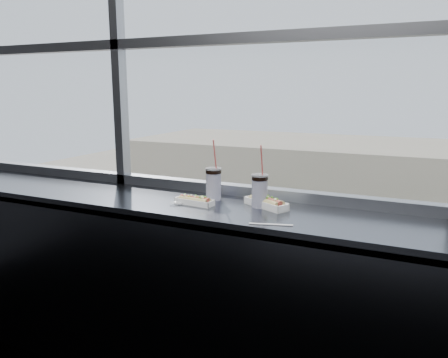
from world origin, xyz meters
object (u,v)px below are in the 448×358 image
at_px(soda_cup_left, 214,182).
at_px(tree_center, 400,238).
at_px(tree_left, 276,217).
at_px(loose_straw, 271,224).
at_px(car_near_c, 356,355).
at_px(pedestrian_a, 321,254).
at_px(wrapper, 176,203).
at_px(car_far_a, 236,261).
at_px(soda_cup_right, 260,189).
at_px(car_near_b, 203,316).
at_px(hotdog_tray_left, 194,200).
at_px(car_near_a, 132,300).
at_px(hotdog_tray_right, 266,202).
at_px(pedestrian_b, 373,260).

xyz_separation_m(soda_cup_left, tree_center, (0.11, 28.17, -9.30)).
bearing_deg(tree_left, loose_straw, -72.32).
distance_m(car_near_c, pedestrian_a, 12.41).
xyz_separation_m(car_near_c, tree_left, (-7.72, 12.00, 2.20)).
distance_m(wrapper, car_far_a, 28.60).
xyz_separation_m(soda_cup_left, car_near_c, (-0.91, 16.17, -11.13)).
height_order(soda_cup_right, car_near_b, soda_cup_right).
relative_size(hotdog_tray_left, pedestrian_a, 0.12).
distance_m(soda_cup_left, car_near_a, 23.54).
bearing_deg(hotdog_tray_right, car_far_a, 140.94).
distance_m(soda_cup_left, car_near_c, 19.65).
xyz_separation_m(car_far_a, tree_left, (1.54, 4.00, 2.28)).
bearing_deg(hotdog_tray_right, soda_cup_left, -157.85).
bearing_deg(soda_cup_right, wrapper, -160.88).
xyz_separation_m(car_far_a, pedestrian_b, (8.71, 4.18, -0.03)).
bearing_deg(car_far_a, car_near_b, -170.96).
xyz_separation_m(hotdog_tray_left, soda_cup_right, (0.34, 0.10, 0.08)).
bearing_deg(hotdog_tray_left, tree_left, 111.90).
bearing_deg(tree_left, hotdog_tray_right, -72.38).
relative_size(wrapper, car_near_c, 0.01).
relative_size(soda_cup_right, pedestrian_b, 0.18).
bearing_deg(loose_straw, car_far_a, 97.21).
xyz_separation_m(car_near_c, pedestrian_b, (-0.55, 12.18, -0.11)).
bearing_deg(pedestrian_b, loose_straw, -176.18).
height_order(wrapper, tree_center, wrapper).
bearing_deg(pedestrian_a, wrapper, 9.91).
bearing_deg(tree_left, tree_center, 0.00).
bearing_deg(car_near_c, hotdog_tray_left, -177.84).
relative_size(soda_cup_left, loose_straw, 1.71).
bearing_deg(pedestrian_b, tree_center, -96.70).
bearing_deg(pedestrian_a, hotdog_tray_left, 10.10).
xyz_separation_m(wrapper, pedestrian_b, (-1.33, 28.55, -11.15)).
bearing_deg(car_near_c, wrapper, -178.15).
distance_m(soda_cup_right, wrapper, 0.46).
height_order(car_near_a, tree_left, tree_left).
xyz_separation_m(loose_straw, tree_center, (-0.34, 28.49, -9.21)).
height_order(wrapper, car_near_b, wrapper).
xyz_separation_m(car_near_b, car_far_a, (-1.56, 8.00, -0.21)).
relative_size(loose_straw, tree_left, 0.04).
bearing_deg(pedestrian_b, hotdog_tray_left, -177.16).
bearing_deg(car_near_a, soda_cup_left, -141.66).
relative_size(loose_straw, pedestrian_a, 0.11).
relative_size(loose_straw, car_near_b, 0.03).
relative_size(car_near_b, car_far_a, 1.23).
relative_size(soda_cup_right, car_near_b, 0.05).
xyz_separation_m(hotdog_tray_left, pedestrian_b, (-1.41, 28.50, -11.16)).
relative_size(hotdog_tray_right, loose_straw, 1.35).
height_order(car_near_b, pedestrian_a, car_near_b).
relative_size(tree_left, tree_center, 1.13).
xyz_separation_m(wrapper, tree_center, (0.25, 28.36, -9.21)).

